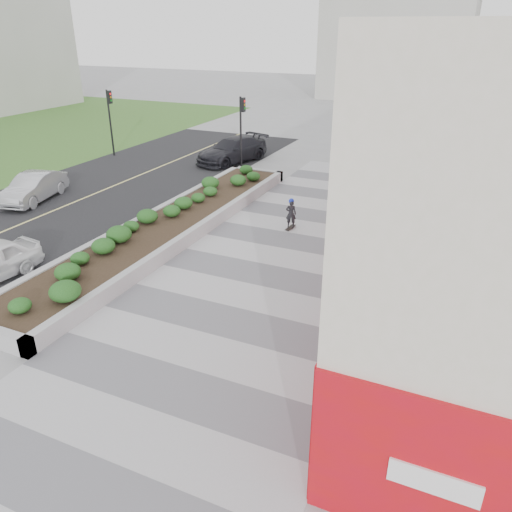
# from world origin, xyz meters

# --- Properties ---
(ground) EXTENTS (160.00, 160.00, 0.00)m
(ground) POSITION_xyz_m (0.00, 0.00, 0.00)
(ground) COLOR gray
(ground) RESTS_ON ground
(walkway) EXTENTS (8.00, 36.00, 0.01)m
(walkway) POSITION_xyz_m (0.00, 3.00, 0.01)
(walkway) COLOR #A8A8AD
(walkway) RESTS_ON ground
(planter) EXTENTS (3.00, 18.00, 0.90)m
(planter) POSITION_xyz_m (-5.50, 7.00, 0.42)
(planter) COLOR #9E9EA0
(planter) RESTS_ON ground
(street) EXTENTS (10.00, 40.00, 0.00)m
(street) POSITION_xyz_m (-12.00, 7.00, 0.00)
(street) COLOR black
(street) RESTS_ON ground
(traffic_signal_near) EXTENTS (0.33, 0.28, 4.20)m
(traffic_signal_near) POSITION_xyz_m (-7.23, 17.50, 2.76)
(traffic_signal_near) COLOR black
(traffic_signal_near) RESTS_ON ground
(traffic_signal_far) EXTENTS (0.33, 0.28, 4.20)m
(traffic_signal_far) POSITION_xyz_m (-16.43, 17.00, 2.76)
(traffic_signal_far) COLOR black
(traffic_signal_far) RESTS_ON ground
(distant_bldg_north_l) EXTENTS (16.00, 12.00, 20.00)m
(distant_bldg_north_l) POSITION_xyz_m (-5.00, 55.00, 10.00)
(distant_bldg_north_l) COLOR #ADAAA3
(distant_bldg_north_l) RESTS_ON ground
(manhole_cover) EXTENTS (0.44, 0.44, 0.01)m
(manhole_cover) POSITION_xyz_m (0.50, 3.00, 0.00)
(manhole_cover) COLOR #595654
(manhole_cover) RESTS_ON ground
(skateboarder) EXTENTS (0.51, 0.73, 1.36)m
(skateboarder) POSITION_xyz_m (-1.05, 9.44, 0.69)
(skateboarder) COLOR beige
(skateboarder) RESTS_ON ground
(car_silver) EXTENTS (2.32, 4.30, 1.35)m
(car_silver) POSITION_xyz_m (-13.91, 7.78, 0.67)
(car_silver) COLOR #B6B7BE
(car_silver) RESTS_ON ground
(car_dark) EXTENTS (3.50, 5.57, 1.50)m
(car_dark) POSITION_xyz_m (-8.50, 18.69, 0.75)
(car_dark) COLOR black
(car_dark) RESTS_ON ground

